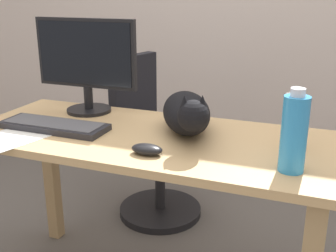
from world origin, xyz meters
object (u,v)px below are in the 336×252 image
object	(u,v)px
monitor	(86,62)
spray_bottle	(294,133)
keyboard	(54,126)
water_bottle	(293,121)
computer_mouse	(147,149)
office_chair	(153,149)
cat	(187,113)

from	to	relation	value
monitor	spray_bottle	xyz separation A→B (m)	(0.92, -0.35, -0.10)
keyboard	water_bottle	xyz separation A→B (m)	(0.90, 0.12, 0.09)
computer_mouse	spray_bottle	world-z (taller)	spray_bottle
office_chair	computer_mouse	world-z (taller)	office_chair
keyboard	office_chair	bearing A→B (deg)	81.91
keyboard	spray_bottle	bearing A→B (deg)	-5.02
cat	spray_bottle	size ratio (longest dim) A/B	2.19
monitor	water_bottle	size ratio (longest dim) A/B	2.20
keyboard	spray_bottle	xyz separation A→B (m)	(0.92, -0.08, 0.11)
office_chair	monitor	world-z (taller)	monitor
keyboard	computer_mouse	xyz separation A→B (m)	(0.46, -0.12, 0.00)
cat	keyboard	bearing A→B (deg)	-164.10
keyboard	water_bottle	size ratio (longest dim) A/B	2.01
keyboard	spray_bottle	world-z (taller)	spray_bottle
office_chair	keyboard	bearing A→B (deg)	-98.09
office_chair	monitor	distance (m)	0.76
spray_bottle	water_bottle	bearing A→B (deg)	94.87
keyboard	monitor	bearing A→B (deg)	89.99
computer_mouse	office_chair	bearing A→B (deg)	111.84
office_chair	cat	distance (m)	0.84
office_chair	water_bottle	world-z (taller)	water_bottle
water_bottle	cat	bearing A→B (deg)	176.08
spray_bottle	keyboard	bearing A→B (deg)	174.98
keyboard	cat	size ratio (longest dim) A/B	0.77
spray_bottle	monitor	bearing A→B (deg)	159.36
computer_mouse	water_bottle	xyz separation A→B (m)	(0.45, 0.23, 0.08)
office_chair	computer_mouse	distance (m)	1.00
office_chair	monitor	xyz separation A→B (m)	(-0.11, -0.49, 0.57)
water_bottle	office_chair	bearing A→B (deg)	141.45
office_chair	keyboard	world-z (taller)	office_chair
monitor	water_bottle	bearing A→B (deg)	-9.27
computer_mouse	water_bottle	size ratio (longest dim) A/B	0.50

